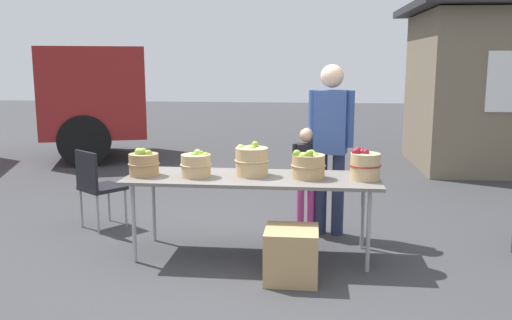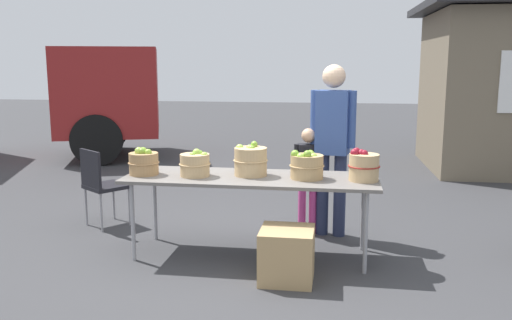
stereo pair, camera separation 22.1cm
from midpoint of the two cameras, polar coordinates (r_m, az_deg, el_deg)
The scene contains 11 objects.
ground_plane at distance 5.15m, azimuth 0.73°, elevation -9.94°, with size 40.00×40.00×0.00m, color #38383A.
market_table at distance 4.95m, azimuth 0.75°, elevation -2.20°, with size 2.30×0.76×0.75m.
apple_basket_green_0 at distance 5.10m, azimuth -10.52°, elevation -0.21°, with size 0.29×0.29×0.26m.
apple_basket_green_1 at distance 4.97m, azimuth -5.15°, elevation -0.44°, with size 0.29×0.29×0.25m.
apple_basket_green_2 at distance 4.97m, azimuth 0.69°, elevation -0.09°, with size 0.32×0.32×0.31m.
apple_basket_green_3 at distance 4.87m, azimuth 6.65°, elevation -0.58°, with size 0.31×0.31×0.27m.
apple_basket_red_0 at distance 4.86m, azimuth 12.51°, elevation -0.65°, with size 0.28×0.28×0.29m.
vendor_adult at distance 5.57m, azimuth 9.17°, elevation 2.44°, with size 0.46×0.29×1.76m.
child_customer at distance 5.64m, azimuth 6.60°, elevation -1.31°, with size 0.29×0.18×1.11m.
folding_chair at distance 6.08m, azimuth -15.02°, elevation -2.17°, with size 0.56×0.56×0.86m.
produce_crate at distance 4.53m, azimuth 4.68°, elevation -9.91°, with size 0.44×0.44×0.44m, color tan.
Camera 2 is at (0.79, -4.78, 1.77)m, focal length 38.06 mm.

